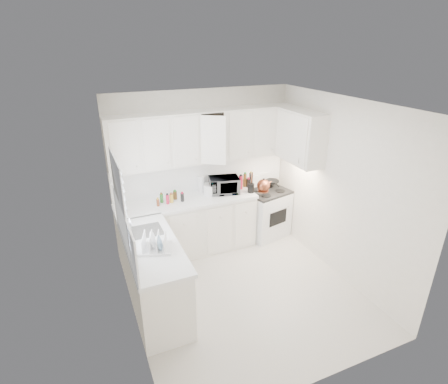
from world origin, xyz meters
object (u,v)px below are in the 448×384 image
rice_cooker (210,189)px  dish_rack (153,241)px  tea_kettle (263,185)px  microwave (224,183)px  utensil_crock (251,182)px  stove (267,207)px

rice_cooker → dish_rack: size_ratio=0.51×
tea_kettle → rice_cooker: bearing=176.0°
microwave → utensil_crock: size_ratio=1.33×
stove → dish_rack: dish_rack is taller
stove → utensil_crock: bearing=-175.4°
stove → tea_kettle: (-0.18, -0.16, 0.52)m
stove → microwave: microwave is taller
dish_rack → rice_cooker: bearing=65.2°
tea_kettle → dish_rack: 2.34m
microwave → rice_cooker: 0.25m
stove → tea_kettle: tea_kettle is taller
stove → microwave: (-0.81, 0.04, 0.56)m
tea_kettle → microwave: 0.66m
microwave → stove: bearing=9.3°
utensil_crock → dish_rack: utensil_crock is taller
tea_kettle → utensil_crock: bearing=179.9°
dish_rack → utensil_crock: bearing=49.4°
microwave → tea_kettle: bearing=-5.5°
rice_cooker → microwave: bearing=-0.1°
stove → rice_cooker: rice_cooker is taller
utensil_crock → dish_rack: bearing=-149.8°
dish_rack → tea_kettle: bearing=46.0°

